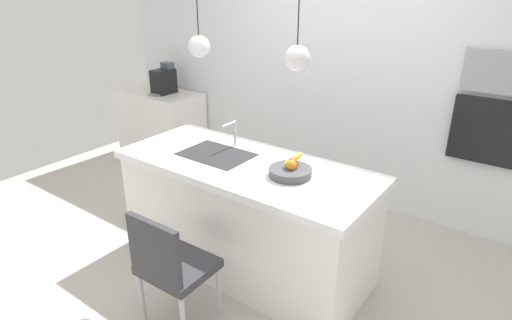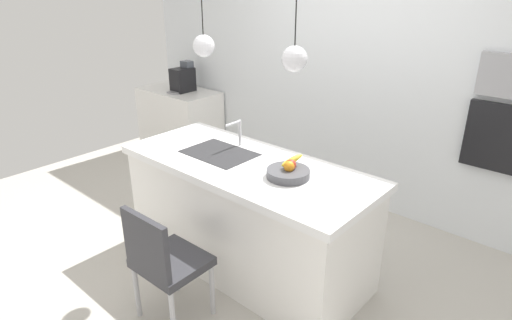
# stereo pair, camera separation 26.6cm
# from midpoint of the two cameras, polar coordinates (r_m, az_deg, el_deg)

# --- Properties ---
(floor) EXTENTS (6.60, 6.60, 0.00)m
(floor) POSITION_cam_midpoint_polar(r_m,az_deg,el_deg) (3.72, 0.92, -13.47)
(floor) COLOR #BCB7AD
(floor) RESTS_ON ground
(back_wall) EXTENTS (6.00, 0.10, 2.60)m
(back_wall) POSITION_cam_midpoint_polar(r_m,az_deg,el_deg) (4.48, 15.16, 10.46)
(back_wall) COLOR white
(back_wall) RESTS_ON ground
(kitchen_island) EXTENTS (2.04, 0.86, 0.92)m
(kitchen_island) POSITION_cam_midpoint_polar(r_m,az_deg,el_deg) (3.47, 0.96, -7.32)
(kitchen_island) COLOR white
(kitchen_island) RESTS_ON ground
(sink_basin) EXTENTS (0.56, 0.40, 0.02)m
(sink_basin) POSITION_cam_midpoint_polar(r_m,az_deg,el_deg) (3.44, -2.66, 0.81)
(sink_basin) COLOR #2D2D30
(sink_basin) RESTS_ON kitchen_island
(faucet) EXTENTS (0.02, 0.17, 0.22)m
(faucet) POSITION_cam_midpoint_polar(r_m,az_deg,el_deg) (3.54, -0.30, 4.00)
(faucet) COLOR silver
(faucet) RESTS_ON kitchen_island
(fruit_bowl) EXTENTS (0.31, 0.31, 0.16)m
(fruit_bowl) POSITION_cam_midpoint_polar(r_m,az_deg,el_deg) (3.03, 6.85, -1.55)
(fruit_bowl) COLOR #4C4C51
(fruit_bowl) RESTS_ON kitchen_island
(side_counter) EXTENTS (1.10, 0.60, 0.86)m
(side_counter) POSITION_cam_midpoint_polar(r_m,az_deg,el_deg) (5.89, -8.74, 5.08)
(side_counter) COLOR white
(side_counter) RESTS_ON ground
(coffee_machine) EXTENTS (0.20, 0.35, 0.38)m
(coffee_machine) POSITION_cam_midpoint_polar(r_m,az_deg,el_deg) (5.65, -8.32, 10.55)
(coffee_machine) COLOR black
(coffee_machine) RESTS_ON side_counter
(oven) EXTENTS (0.56, 0.08, 0.56)m
(oven) POSITION_cam_midpoint_polar(r_m,az_deg,el_deg) (4.08, 31.44, 2.44)
(oven) COLOR black
(oven) RESTS_ON back_wall
(chair_near) EXTENTS (0.45, 0.42, 0.88)m
(chair_near) POSITION_cam_midpoint_polar(r_m,az_deg,el_deg) (2.94, -9.52, -12.96)
(chair_near) COLOR #333338
(chair_near) RESTS_ON ground
(pendant_light_left) EXTENTS (0.16, 0.16, 0.76)m
(pendant_light_left) POSITION_cam_midpoint_polar(r_m,az_deg,el_deg) (3.31, -4.61, 14.86)
(pendant_light_left) COLOR silver
(pendant_light_right) EXTENTS (0.16, 0.16, 0.76)m
(pendant_light_right) POSITION_cam_midpoint_polar(r_m,az_deg,el_deg) (2.78, 7.92, 13.16)
(pendant_light_right) COLOR silver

